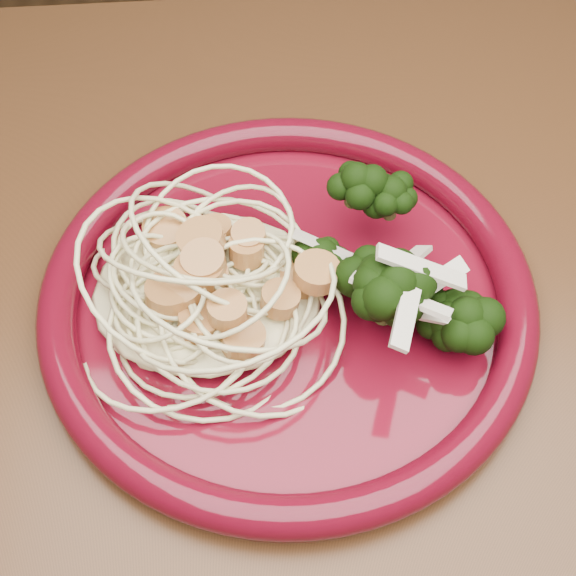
# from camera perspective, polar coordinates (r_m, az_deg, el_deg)

# --- Properties ---
(dining_table) EXTENTS (1.20, 0.80, 0.75)m
(dining_table) POSITION_cam_1_polar(r_m,az_deg,el_deg) (0.55, -0.46, -13.61)
(dining_table) COLOR #472814
(dining_table) RESTS_ON ground
(dinner_plate) EXTENTS (0.34, 0.34, 0.03)m
(dinner_plate) POSITION_cam_1_polar(r_m,az_deg,el_deg) (0.49, 0.00, -0.60)
(dinner_plate) COLOR #540815
(dinner_plate) RESTS_ON dining_table
(spaghetti_pile) EXTENTS (0.16, 0.14, 0.03)m
(spaghetti_pile) POSITION_cam_1_polar(r_m,az_deg,el_deg) (0.49, -5.78, 0.49)
(spaghetti_pile) COLOR beige
(spaghetti_pile) RESTS_ON dinner_plate
(scallop_cluster) EXTENTS (0.15, 0.15, 0.04)m
(scallop_cluster) POSITION_cam_1_polar(r_m,az_deg,el_deg) (0.46, -6.17, 3.35)
(scallop_cluster) COLOR #C28548
(scallop_cluster) RESTS_ON spaghetti_pile
(broccoli_pile) EXTENTS (0.11, 0.16, 0.05)m
(broccoli_pile) POSITION_cam_1_polar(r_m,az_deg,el_deg) (0.47, 7.24, 0.50)
(broccoli_pile) COLOR black
(broccoli_pile) RESTS_ON dinner_plate
(onion_garnish) EXTENTS (0.08, 0.11, 0.05)m
(onion_garnish) POSITION_cam_1_polar(r_m,az_deg,el_deg) (0.45, 7.65, 2.93)
(onion_garnish) COLOR beige
(onion_garnish) RESTS_ON broccoli_pile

